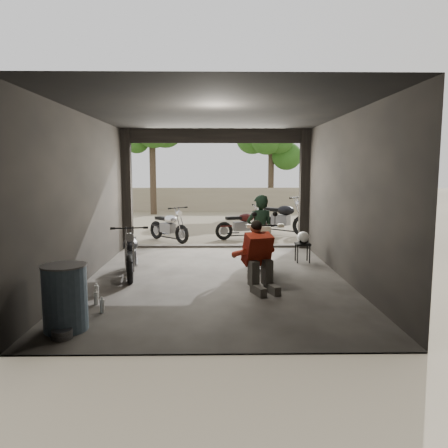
{
  "coord_description": "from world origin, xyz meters",
  "views": [
    {
      "loc": [
        0.02,
        -8.35,
        2.16
      ],
      "look_at": [
        0.17,
        0.6,
        1.03
      ],
      "focal_mm": 35.0,
      "sensor_mm": 36.0,
      "label": 1
    }
  ],
  "objects_px": {
    "main_bike": "(260,247)",
    "outside_bike_c": "(282,215)",
    "oil_drum": "(65,299)",
    "rider": "(260,233)",
    "left_bike": "(131,250)",
    "outside_bike_a": "(169,224)",
    "outside_bike_b": "(243,222)",
    "sign_post": "(367,182)",
    "helmet": "(303,237)",
    "mechanic": "(261,258)",
    "stool": "(303,246)"
  },
  "relations": [
    {
      "from": "oil_drum",
      "to": "main_bike",
      "type": "bearing_deg",
      "value": 47.38
    },
    {
      "from": "left_bike",
      "to": "outside_bike_a",
      "type": "bearing_deg",
      "value": 76.68
    },
    {
      "from": "left_bike",
      "to": "oil_drum",
      "type": "xyz_separation_m",
      "value": [
        -0.28,
        -3.03,
        -0.09
      ]
    },
    {
      "from": "outside_bike_c",
      "to": "mechanic",
      "type": "height_order",
      "value": "outside_bike_c"
    },
    {
      "from": "oil_drum",
      "to": "outside_bike_c",
      "type": "bearing_deg",
      "value": 64.12
    },
    {
      "from": "mechanic",
      "to": "sign_post",
      "type": "distance_m",
      "value": 4.67
    },
    {
      "from": "rider",
      "to": "stool",
      "type": "distance_m",
      "value": 1.33
    },
    {
      "from": "main_bike",
      "to": "stool",
      "type": "distance_m",
      "value": 1.53
    },
    {
      "from": "main_bike",
      "to": "outside_bike_c",
      "type": "relative_size",
      "value": 0.88
    },
    {
      "from": "left_bike",
      "to": "outside_bike_c",
      "type": "xyz_separation_m",
      "value": [
        3.9,
        5.59,
        0.11
      ]
    },
    {
      "from": "left_bike",
      "to": "outside_bike_b",
      "type": "relative_size",
      "value": 1.02
    },
    {
      "from": "outside_bike_b",
      "to": "stool",
      "type": "bearing_deg",
      "value": -178.61
    },
    {
      "from": "main_bike",
      "to": "outside_bike_c",
      "type": "height_order",
      "value": "outside_bike_c"
    },
    {
      "from": "left_bike",
      "to": "main_bike",
      "type": "bearing_deg",
      "value": -6.42
    },
    {
      "from": "outside_bike_c",
      "to": "mechanic",
      "type": "distance_m",
      "value": 6.94
    },
    {
      "from": "left_bike",
      "to": "rider",
      "type": "height_order",
      "value": "rider"
    },
    {
      "from": "rider",
      "to": "main_bike",
      "type": "bearing_deg",
      "value": 69.29
    },
    {
      "from": "outside_bike_a",
      "to": "mechanic",
      "type": "height_order",
      "value": "mechanic"
    },
    {
      "from": "outside_bike_a",
      "to": "rider",
      "type": "xyz_separation_m",
      "value": [
        2.36,
        -3.74,
        0.28
      ]
    },
    {
      "from": "left_bike",
      "to": "outside_bike_a",
      "type": "relative_size",
      "value": 1.01
    },
    {
      "from": "rider",
      "to": "oil_drum",
      "type": "relative_size",
      "value": 1.8
    },
    {
      "from": "outside_bike_c",
      "to": "main_bike",
      "type": "bearing_deg",
      "value": -151.47
    },
    {
      "from": "left_bike",
      "to": "mechanic",
      "type": "height_order",
      "value": "mechanic"
    },
    {
      "from": "outside_bike_a",
      "to": "outside_bike_b",
      "type": "height_order",
      "value": "outside_bike_a"
    },
    {
      "from": "main_bike",
      "to": "sign_post",
      "type": "xyz_separation_m",
      "value": [
        2.87,
        2.03,
        1.28
      ]
    },
    {
      "from": "helmet",
      "to": "sign_post",
      "type": "bearing_deg",
      "value": 10.57
    },
    {
      "from": "stool",
      "to": "oil_drum",
      "type": "xyz_separation_m",
      "value": [
        -4.0,
        -4.22,
        0.06
      ]
    },
    {
      "from": "left_bike",
      "to": "sign_post",
      "type": "distance_m",
      "value": 6.05
    },
    {
      "from": "outside_bike_b",
      "to": "mechanic",
      "type": "bearing_deg",
      "value": 162.4
    },
    {
      "from": "left_bike",
      "to": "rider",
      "type": "distance_m",
      "value": 2.72
    },
    {
      "from": "outside_bike_b",
      "to": "outside_bike_c",
      "type": "relative_size",
      "value": 0.82
    },
    {
      "from": "outside_bike_b",
      "to": "rider",
      "type": "xyz_separation_m",
      "value": [
        0.11,
        -4.17,
        0.29
      ]
    },
    {
      "from": "main_bike",
      "to": "oil_drum",
      "type": "bearing_deg",
      "value": -137.68
    },
    {
      "from": "main_bike",
      "to": "outside_bike_c",
      "type": "distance_m",
      "value": 5.61
    },
    {
      "from": "outside_bike_b",
      "to": "oil_drum",
      "type": "bearing_deg",
      "value": 142.67
    },
    {
      "from": "outside_bike_a",
      "to": "sign_post",
      "type": "xyz_separation_m",
      "value": [
        5.2,
        -2.09,
        1.3
      ]
    },
    {
      "from": "rider",
      "to": "stool",
      "type": "relative_size",
      "value": 3.5
    },
    {
      "from": "main_bike",
      "to": "oil_drum",
      "type": "xyz_separation_m",
      "value": [
        -2.91,
        -3.16,
        -0.11
      ]
    },
    {
      "from": "stool",
      "to": "outside_bike_c",
      "type": "bearing_deg",
      "value": 87.66
    },
    {
      "from": "outside_bike_a",
      "to": "stool",
      "type": "bearing_deg",
      "value": -85.67
    },
    {
      "from": "outside_bike_b",
      "to": "helmet",
      "type": "bearing_deg",
      "value": -178.63
    },
    {
      "from": "outside_bike_c",
      "to": "oil_drum",
      "type": "height_order",
      "value": "outside_bike_c"
    },
    {
      "from": "outside_bike_b",
      "to": "mechanic",
      "type": "relative_size",
      "value": 1.28
    },
    {
      "from": "outside_bike_b",
      "to": "stool",
      "type": "distance_m",
      "value": 3.68
    },
    {
      "from": "rider",
      "to": "mechanic",
      "type": "distance_m",
      "value": 1.74
    },
    {
      "from": "outside_bike_c",
      "to": "stool",
      "type": "height_order",
      "value": "outside_bike_c"
    },
    {
      "from": "oil_drum",
      "to": "sign_post",
      "type": "bearing_deg",
      "value": 41.93
    },
    {
      "from": "outside_bike_c",
      "to": "rider",
      "type": "height_order",
      "value": "rider"
    },
    {
      "from": "main_bike",
      "to": "outside_bike_b",
      "type": "xyz_separation_m",
      "value": [
        -0.08,
        4.54,
        -0.03
      ]
    },
    {
      "from": "stool",
      "to": "sign_post",
      "type": "height_order",
      "value": "sign_post"
    }
  ]
}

